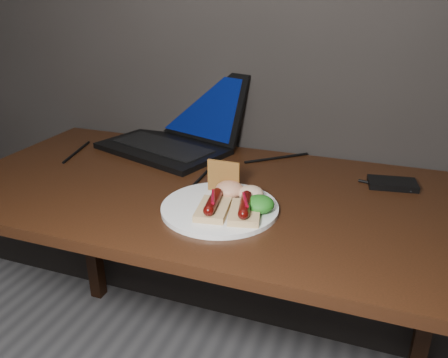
% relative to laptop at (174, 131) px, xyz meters
% --- Properties ---
extents(desk, '(1.40, 0.70, 0.75)m').
position_rel_laptop_xyz_m(desk, '(0.23, -0.28, -0.14)').
color(desk, '#36190D').
rests_on(desk, ground).
extents(laptop, '(0.49, 0.44, 0.25)m').
position_rel_laptop_xyz_m(laptop, '(0.00, 0.00, 0.00)').
color(laptop, black).
rests_on(laptop, desk).
extents(hard_drive, '(0.14, 0.09, 0.02)m').
position_rel_laptop_xyz_m(hard_drive, '(0.70, -0.10, -0.05)').
color(hard_drive, black).
rests_on(hard_drive, desk).
extents(desk_cables, '(1.06, 0.43, 0.01)m').
position_rel_laptop_xyz_m(desk_cables, '(0.21, -0.13, -0.05)').
color(desk_cables, black).
rests_on(desk_cables, desk).
extents(plate, '(0.29, 0.29, 0.01)m').
position_rel_laptop_xyz_m(plate, '(0.31, -0.39, -0.05)').
color(plate, white).
rests_on(plate, desk).
extents(bread_sausage_center, '(0.09, 0.12, 0.04)m').
position_rel_laptop_xyz_m(bread_sausage_center, '(0.31, -0.43, -0.03)').
color(bread_sausage_center, '#E3C585').
rests_on(bread_sausage_center, plate).
extents(bread_sausage_right, '(0.09, 0.13, 0.04)m').
position_rel_laptop_xyz_m(bread_sausage_right, '(0.38, -0.42, -0.03)').
color(bread_sausage_right, '#E3C585').
rests_on(bread_sausage_right, plate).
extents(crispbread, '(0.09, 0.01, 0.08)m').
position_rel_laptop_xyz_m(crispbread, '(0.29, -0.31, 0.00)').
color(crispbread, '#AC6A2F').
rests_on(crispbread, plate).
extents(salad_greens, '(0.07, 0.07, 0.04)m').
position_rel_laptop_xyz_m(salad_greens, '(0.41, -0.39, -0.02)').
color(salad_greens, '#145511').
rests_on(salad_greens, plate).
extents(salsa_mound, '(0.07, 0.07, 0.04)m').
position_rel_laptop_xyz_m(salsa_mound, '(0.31, -0.33, -0.02)').
color(salsa_mound, '#AA1D11').
rests_on(salsa_mound, plate).
extents(coleslaw_mound, '(0.06, 0.06, 0.04)m').
position_rel_laptop_xyz_m(coleslaw_mound, '(0.37, -0.33, -0.02)').
color(coleslaw_mound, silver).
rests_on(coleslaw_mound, plate).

